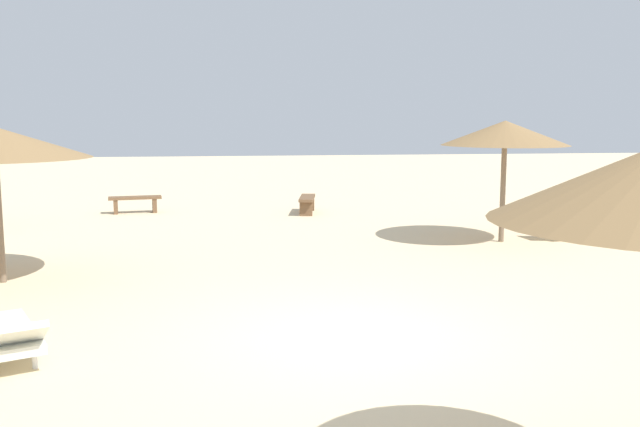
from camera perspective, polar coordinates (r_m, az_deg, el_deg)
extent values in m
plane|color=beige|center=(9.21, 2.55, -10.05)|extent=(80.00, 80.00, 0.00)
cylinder|color=#75604C|center=(16.24, 14.67, 1.73)|extent=(0.12, 0.12, 2.28)
cone|color=olive|center=(16.15, 14.84, 6.36)|extent=(2.83, 2.83, 0.55)
cube|color=silver|center=(9.23, -24.28, -8.93)|extent=(1.28, 1.81, 0.12)
cube|color=silver|center=(8.41, -23.62, -9.07)|extent=(0.79, 0.73, 0.36)
cylinder|color=silver|center=(8.74, -22.22, -10.92)|extent=(0.06, 0.06, 0.22)
cylinder|color=silver|center=(9.87, -23.42, -8.81)|extent=(0.06, 0.06, 0.22)
cube|color=silver|center=(17.36, 20.80, -1.01)|extent=(1.77, 0.84, 0.12)
cube|color=silver|center=(16.87, 18.63, -0.34)|extent=(0.55, 0.69, 0.41)
cylinder|color=silver|center=(16.86, 19.54, -1.78)|extent=(0.06, 0.06, 0.22)
cylinder|color=silver|center=(17.22, 18.72, -1.55)|extent=(0.06, 0.06, 0.22)
cylinder|color=silver|center=(17.57, 22.78, -1.57)|extent=(0.06, 0.06, 0.22)
cylinder|color=silver|center=(17.91, 21.93, -1.35)|extent=(0.06, 0.06, 0.22)
cube|color=brown|center=(20.36, -1.06, 1.28)|extent=(0.66, 1.55, 0.08)
cube|color=brown|center=(19.85, -1.15, 0.39)|extent=(0.38, 0.18, 0.41)
cube|color=brown|center=(20.94, -0.97, 0.79)|extent=(0.38, 0.18, 0.41)
cube|color=brown|center=(21.10, -14.84, 1.25)|extent=(1.54, 0.61, 0.08)
cube|color=brown|center=(21.13, -16.30, 0.53)|extent=(0.17, 0.37, 0.41)
cube|color=brown|center=(21.15, -13.32, 0.65)|extent=(0.17, 0.37, 0.41)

